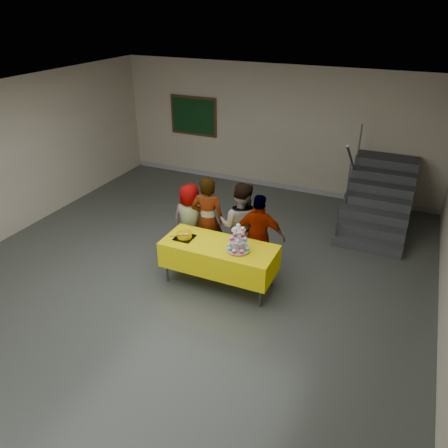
# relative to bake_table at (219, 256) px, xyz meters

# --- Properties ---
(room_shell) EXTENTS (10.00, 10.04, 3.02)m
(room_shell) POSITION_rel_bake_table_xyz_m (-0.59, -0.52, 1.57)
(room_shell) COLOR #4C514C
(room_shell) RESTS_ON ground
(bake_table) EXTENTS (1.88, 0.78, 0.77)m
(bake_table) POSITION_rel_bake_table_xyz_m (0.00, 0.00, 0.00)
(bake_table) COLOR #595960
(bake_table) RESTS_ON ground
(cupcake_stand) EXTENTS (0.38, 0.38, 0.44)m
(cupcake_stand) POSITION_rel_bake_table_xyz_m (0.36, -0.05, 0.38)
(cupcake_stand) COLOR silver
(cupcake_stand) RESTS_ON bake_table
(bear_cake) EXTENTS (0.32, 0.36, 0.12)m
(bear_cake) POSITION_rel_bake_table_xyz_m (-0.61, -0.04, 0.27)
(bear_cake) COLOR black
(bear_cake) RESTS_ON bake_table
(schoolchild_a) EXTENTS (0.71, 0.48, 1.41)m
(schoolchild_a) POSITION_rel_bake_table_xyz_m (-0.89, 0.67, 0.15)
(schoolchild_a) COLOR slate
(schoolchild_a) RESTS_ON ground
(schoolchild_b) EXTENTS (0.67, 0.53, 1.63)m
(schoolchild_b) POSITION_rel_bake_table_xyz_m (-0.51, 0.62, 0.26)
(schoolchild_b) COLOR #5C5C65
(schoolchild_b) RESTS_ON ground
(schoolchild_c) EXTENTS (0.84, 0.69, 1.60)m
(schoolchild_c) POSITION_rel_bake_table_xyz_m (0.10, 0.70, 0.24)
(schoolchild_c) COLOR slate
(schoolchild_c) RESTS_ON ground
(schoolchild_d) EXTENTS (0.92, 0.49, 1.50)m
(schoolchild_d) POSITION_rel_bake_table_xyz_m (0.49, 0.55, 0.20)
(schoolchild_d) COLOR slate
(schoolchild_d) RESTS_ON ground
(staircase) EXTENTS (1.30, 2.40, 2.04)m
(staircase) POSITION_rel_bake_table_xyz_m (2.11, 3.59, -0.07)
(staircase) COLOR #424447
(staircase) RESTS_ON ground
(noticeboard) EXTENTS (1.30, 0.05, 1.00)m
(noticeboard) POSITION_rel_bake_table_xyz_m (-2.77, 4.42, 1.04)
(noticeboard) COLOR #472B16
(noticeboard) RESTS_ON ground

